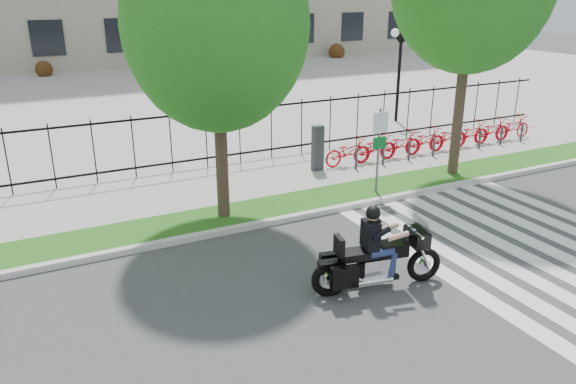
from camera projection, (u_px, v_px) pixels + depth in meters
name	position (u px, v px, depth m)	size (l,w,h in m)	color
ground	(359.00, 296.00, 11.35)	(120.00, 120.00, 0.00)	#3D3E40
curb	(272.00, 222.00, 14.76)	(60.00, 0.20, 0.15)	beige
grass_verge	(259.00, 211.00, 15.47)	(60.00, 1.50, 0.15)	#1B5615
sidewalk	(226.00, 184.00, 17.56)	(60.00, 3.50, 0.15)	#A5A49A
plaza	(116.00, 94.00, 32.24)	(80.00, 34.00, 0.10)	#A5A49A
crosswalk_stripes	(528.00, 249.00, 13.40)	(5.70, 8.00, 0.01)	silver
iron_fence	(206.00, 138.00, 18.65)	(30.00, 0.06, 2.00)	black
lamp_post_right	(400.00, 51.00, 24.53)	(1.06, 0.70, 4.25)	black
street_tree_1	(216.00, 25.00, 13.31)	(4.49, 4.49, 7.47)	#32261B
bike_share_station	(435.00, 139.00, 20.60)	(9.96, 0.85, 1.50)	#2D2D33
sign_pole_regulatory	(379.00, 140.00, 16.13)	(0.50, 0.09, 2.50)	#59595B
motorcycle_rider	(378.00, 256.00, 11.42)	(2.86, 1.11, 2.23)	black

